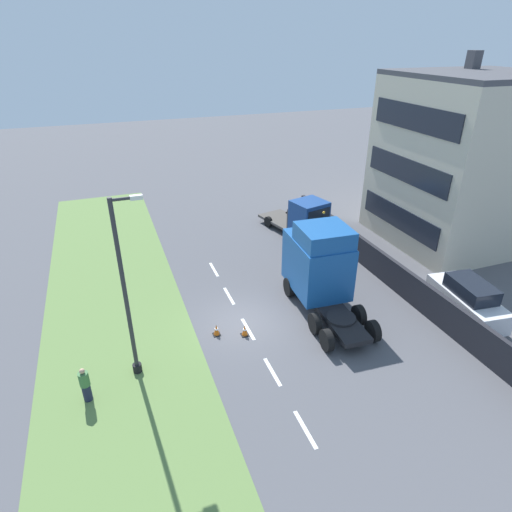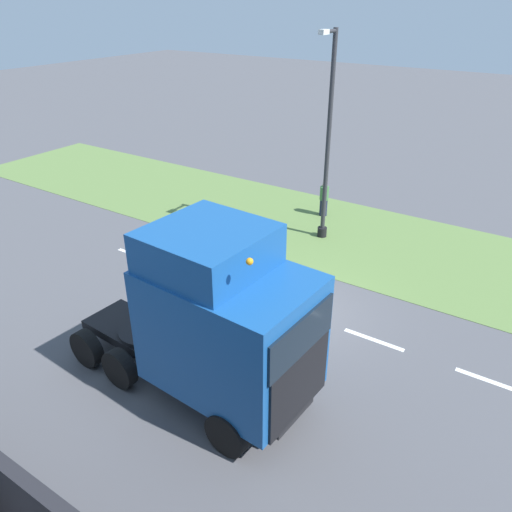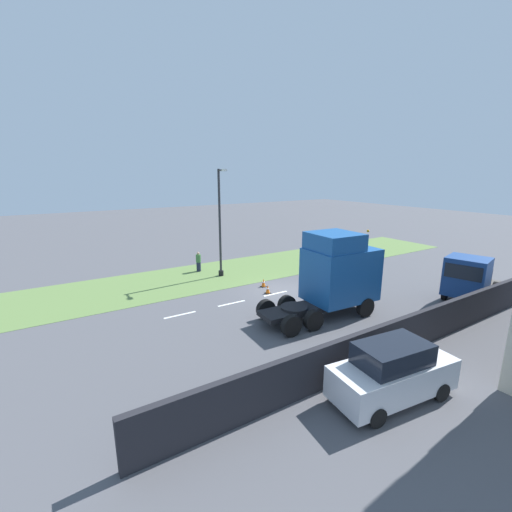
{
  "view_description": "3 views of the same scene",
  "coord_description": "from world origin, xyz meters",
  "px_view_note": "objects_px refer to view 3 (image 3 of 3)",
  "views": [
    {
      "loc": [
        -5.46,
        -16.79,
        12.81
      ],
      "look_at": [
        1.2,
        1.43,
        2.8
      ],
      "focal_mm": 30.0,
      "sensor_mm": 36.0,
      "label": 1
    },
    {
      "loc": [
        11.56,
        6.04,
        8.85
      ],
      "look_at": [
        -0.62,
        -1.98,
        1.17
      ],
      "focal_mm": 35.0,
      "sensor_mm": 36.0,
      "label": 2
    },
    {
      "loc": [
        16.95,
        -12.86,
        7.54
      ],
      "look_at": [
        -2.04,
        -0.9,
        2.1
      ],
      "focal_mm": 24.0,
      "sensor_mm": 36.0,
      "label": 3
    }
  ],
  "objects_px": {
    "lorry_cab": "(336,274)",
    "traffic_cone_lead": "(263,283)",
    "parked_car": "(393,372)",
    "lamp_post": "(220,229)",
    "flatbed_truck": "(468,278)",
    "traffic_cone_trailing": "(268,289)",
    "pedestrian": "(198,262)"
  },
  "relations": [
    {
      "from": "lamp_post",
      "to": "traffic_cone_lead",
      "type": "distance_m",
      "value": 5.19
    },
    {
      "from": "lorry_cab",
      "to": "traffic_cone_trailing",
      "type": "bearing_deg",
      "value": -159.99
    },
    {
      "from": "flatbed_truck",
      "to": "parked_car",
      "type": "height_order",
      "value": "flatbed_truck"
    },
    {
      "from": "lorry_cab",
      "to": "traffic_cone_trailing",
      "type": "height_order",
      "value": "lorry_cab"
    },
    {
      "from": "lorry_cab",
      "to": "traffic_cone_lead",
      "type": "height_order",
      "value": "lorry_cab"
    },
    {
      "from": "parked_car",
      "to": "traffic_cone_lead",
      "type": "distance_m",
      "value": 12.63
    },
    {
      "from": "parked_car",
      "to": "traffic_cone_lead",
      "type": "relative_size",
      "value": 7.96
    },
    {
      "from": "lamp_post",
      "to": "traffic_cone_trailing",
      "type": "relative_size",
      "value": 13.53
    },
    {
      "from": "lorry_cab",
      "to": "parked_car",
      "type": "distance_m",
      "value": 7.57
    },
    {
      "from": "traffic_cone_lead",
      "to": "traffic_cone_trailing",
      "type": "height_order",
      "value": "same"
    },
    {
      "from": "lorry_cab",
      "to": "pedestrian",
      "type": "bearing_deg",
      "value": -161.71
    },
    {
      "from": "parked_car",
      "to": "traffic_cone_lead",
      "type": "height_order",
      "value": "parked_car"
    },
    {
      "from": "parked_car",
      "to": "traffic_cone_trailing",
      "type": "distance_m",
      "value": 11.29
    },
    {
      "from": "parked_car",
      "to": "traffic_cone_trailing",
      "type": "xyz_separation_m",
      "value": [
        -11.01,
        2.39,
        -0.73
      ]
    },
    {
      "from": "parked_car",
      "to": "pedestrian",
      "type": "distance_m",
      "value": 18.14
    },
    {
      "from": "pedestrian",
      "to": "traffic_cone_lead",
      "type": "height_order",
      "value": "pedestrian"
    },
    {
      "from": "lorry_cab",
      "to": "traffic_cone_lead",
      "type": "relative_size",
      "value": 11.77
    },
    {
      "from": "parked_car",
      "to": "lamp_post",
      "type": "xyz_separation_m",
      "value": [
        -16.06,
        1.59,
        2.57
      ]
    },
    {
      "from": "lorry_cab",
      "to": "flatbed_truck",
      "type": "xyz_separation_m",
      "value": [
        3.0,
        7.84,
        -0.78
      ]
    },
    {
      "from": "flatbed_truck",
      "to": "parked_car",
      "type": "distance_m",
      "value": 12.1
    },
    {
      "from": "lamp_post",
      "to": "pedestrian",
      "type": "bearing_deg",
      "value": -155.18
    },
    {
      "from": "lamp_post",
      "to": "pedestrian",
      "type": "relative_size",
      "value": 5.0
    },
    {
      "from": "parked_car",
      "to": "traffic_cone_trailing",
      "type": "height_order",
      "value": "parked_car"
    },
    {
      "from": "flatbed_truck",
      "to": "lamp_post",
      "type": "height_order",
      "value": "lamp_post"
    },
    {
      "from": "pedestrian",
      "to": "parked_car",
      "type": "bearing_deg",
      "value": -1.99
    },
    {
      "from": "parked_car",
      "to": "flatbed_truck",
      "type": "bearing_deg",
      "value": 113.4
    },
    {
      "from": "lorry_cab",
      "to": "pedestrian",
      "type": "distance_m",
      "value": 12.18
    },
    {
      "from": "lamp_post",
      "to": "traffic_cone_trailing",
      "type": "height_order",
      "value": "lamp_post"
    },
    {
      "from": "lorry_cab",
      "to": "parked_car",
      "type": "bearing_deg",
      "value": -26.86
    },
    {
      "from": "pedestrian",
      "to": "lorry_cab",
      "type": "bearing_deg",
      "value": 14.96
    },
    {
      "from": "parked_car",
      "to": "traffic_cone_trailing",
      "type": "relative_size",
      "value": 7.96
    },
    {
      "from": "flatbed_truck",
      "to": "lamp_post",
      "type": "relative_size",
      "value": 0.76
    }
  ]
}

